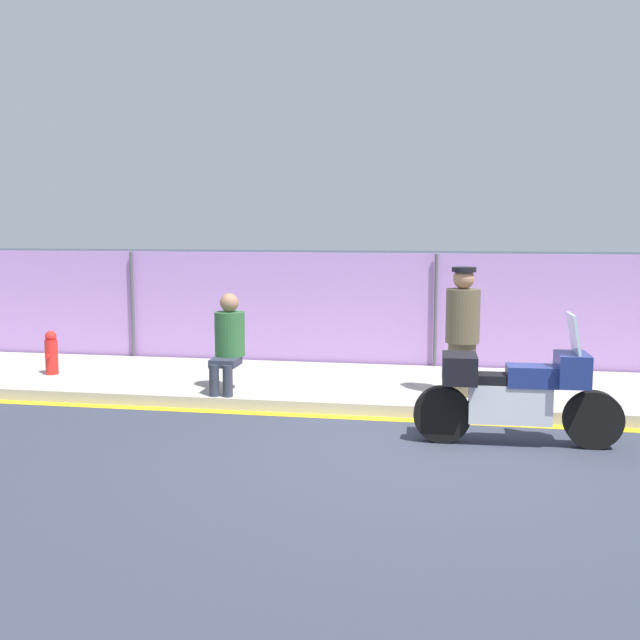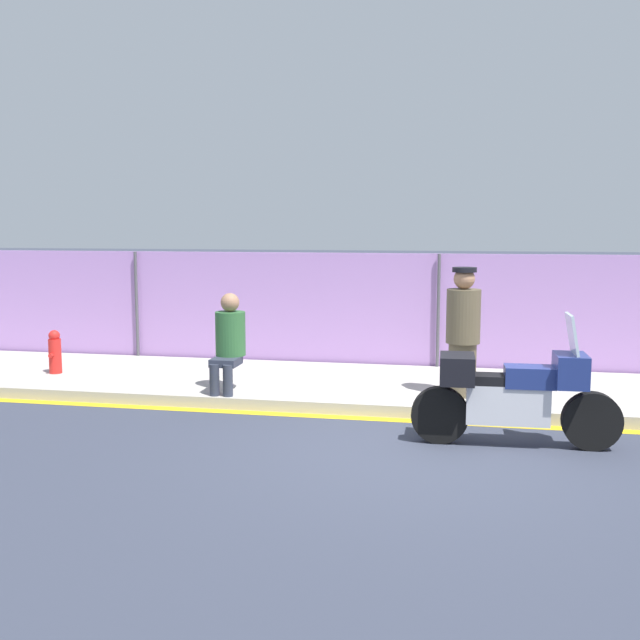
% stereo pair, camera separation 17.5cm
% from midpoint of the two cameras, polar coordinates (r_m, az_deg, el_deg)
% --- Properties ---
extents(ground_plane, '(120.00, 120.00, 0.00)m').
position_cam_midpoint_polar(ground_plane, '(7.83, 8.28, -10.11)').
color(ground_plane, '#333847').
extents(sidewalk, '(36.82, 2.68, 0.15)m').
position_cam_midpoint_polar(sidewalk, '(10.45, 9.08, -5.27)').
color(sidewalk, '#ADA89E').
rests_on(sidewalk, ground_plane).
extents(curb_paint_stripe, '(36.82, 0.18, 0.01)m').
position_cam_midpoint_polar(curb_paint_stripe, '(9.08, 8.72, -7.65)').
color(curb_paint_stripe, gold).
rests_on(curb_paint_stripe, ground_plane).
extents(storefront_fence, '(34.98, 0.17, 1.89)m').
position_cam_midpoint_polar(storefront_fence, '(11.72, 9.43, 0.39)').
color(storefront_fence, '#AD7FC6').
rests_on(storefront_fence, ground_plane).
extents(motorcycle, '(2.18, 0.54, 1.42)m').
position_cam_midpoint_polar(motorcycle, '(8.17, 15.11, -5.42)').
color(motorcycle, black).
rests_on(motorcycle, ground_plane).
extents(officer_standing, '(0.43, 0.43, 1.65)m').
position_cam_midpoint_polar(officer_standing, '(9.68, 11.35, -0.86)').
color(officer_standing, brown).
rests_on(officer_standing, sidewalk).
extents(person_seated_on_curb, '(0.40, 0.67, 1.29)m').
position_cam_midpoint_polar(person_seated_on_curb, '(9.89, -6.44, -1.33)').
color(person_seated_on_curb, '#2D3342').
rests_on(person_seated_on_curb, sidewalk).
extents(fire_hydrant, '(0.18, 0.23, 0.64)m').
position_cam_midpoint_polar(fire_hydrant, '(11.66, -19.14, -2.31)').
color(fire_hydrant, red).
rests_on(fire_hydrant, sidewalk).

